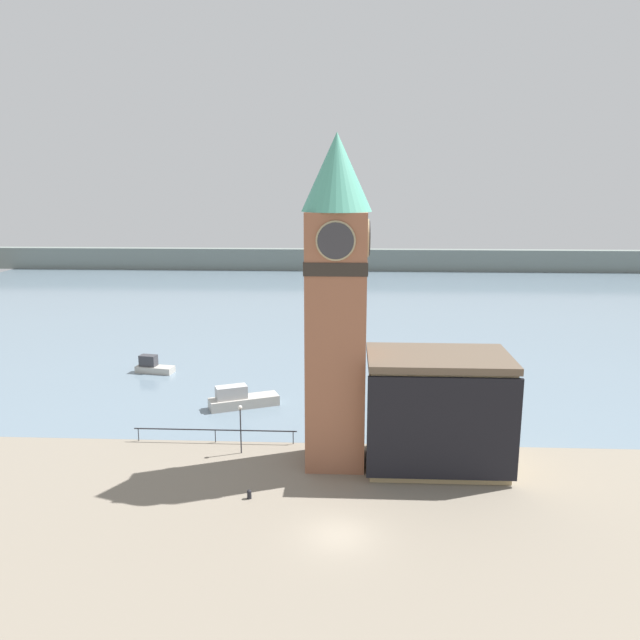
# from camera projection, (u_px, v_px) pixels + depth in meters

# --- Properties ---
(ground_plane) EXTENTS (160.00, 160.00, 0.00)m
(ground_plane) POSITION_uv_depth(u_px,v_px,m) (339.00, 535.00, 36.38)
(ground_plane) COLOR gray
(water) EXTENTS (160.00, 120.00, 0.00)m
(water) POSITION_uv_depth(u_px,v_px,m) (347.00, 302.00, 107.64)
(water) COLOR slate
(water) RESTS_ON ground_plane
(far_shoreline) EXTENTS (180.00, 3.00, 5.00)m
(far_shoreline) POSITION_uv_depth(u_px,v_px,m) (348.00, 260.00, 146.12)
(far_shoreline) COLOR slate
(far_shoreline) RESTS_ON water
(pier_railing) EXTENTS (12.96, 0.08, 1.09)m
(pier_railing) POSITION_uv_depth(u_px,v_px,m) (215.00, 431.00, 49.14)
(pier_railing) COLOR #232328
(pier_railing) RESTS_ON ground_plane
(clock_tower) EXTENTS (4.78, 4.78, 23.39)m
(clock_tower) POSITION_uv_depth(u_px,v_px,m) (336.00, 296.00, 43.29)
(clock_tower) COLOR #935B42
(clock_tower) RESTS_ON ground_plane
(pier_building) EXTENTS (10.14, 6.61, 8.31)m
(pier_building) POSITION_uv_depth(u_px,v_px,m) (437.00, 411.00, 44.49)
(pier_building) COLOR tan
(pier_building) RESTS_ON ground_plane
(boat_near) EXTENTS (6.53, 4.13, 2.11)m
(boat_near) POSITION_uv_depth(u_px,v_px,m) (240.00, 399.00, 56.98)
(boat_near) COLOR #B7B2A8
(boat_near) RESTS_ON water
(boat_far) EXTENTS (4.28, 2.21, 1.89)m
(boat_far) POSITION_uv_depth(u_px,v_px,m) (153.00, 366.00, 67.47)
(boat_far) COLOR #B7B2A8
(boat_far) RESTS_ON water
(mooring_bollard_near) EXTENTS (0.30, 0.30, 0.62)m
(mooring_bollard_near) POSITION_uv_depth(u_px,v_px,m) (249.00, 494.00, 40.51)
(mooring_bollard_near) COLOR black
(mooring_bollard_near) RESTS_ON ground_plane
(lamp_post) EXTENTS (0.32, 0.32, 3.83)m
(lamp_post) POSITION_uv_depth(u_px,v_px,m) (240.00, 420.00, 46.84)
(lamp_post) COLOR #2D2D33
(lamp_post) RESTS_ON ground_plane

